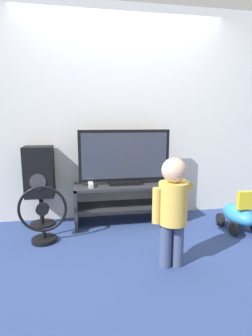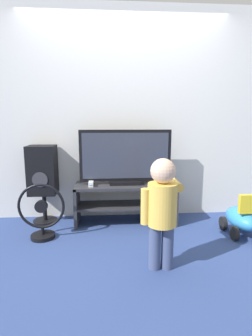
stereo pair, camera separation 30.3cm
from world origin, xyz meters
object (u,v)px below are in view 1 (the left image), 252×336
Objects in this scene: speaker_tower at (39,174)px; floor_fan at (43,217)px; game_console at (91,184)px; remote_primary at (164,184)px; child at (173,204)px; ride_on_toy at (239,214)px; television at (125,158)px.

floor_fan is (0.08, -0.47, -0.36)m from speaker_tower.
game_console is 0.86m from remote_primary.
child is at bearing -57.22° from game_console.
remote_primary is 0.22× the size of floor_fan.
child is at bearing -29.70° from floor_fan.
child is 1.34m from floor_fan.
floor_fan is 2.15m from ride_on_toy.
child is 1.58× the size of floor_fan.
child is (-0.22, -0.92, 0.06)m from remote_primary.
television reaches higher than remote_primary.
child is (0.23, -1.05, -0.24)m from television.
remote_primary is at bearing 76.55° from child.
ride_on_toy is (2.15, -0.07, -0.08)m from floor_fan.
television reaches higher than game_console.
game_console is 1.73m from ride_on_toy.
television reaches higher than ride_on_toy.
game_console is at bearing 175.18° from remote_primary.
ride_on_toy is at bearing -13.75° from speaker_tower.
remote_primary is at bearing -16.29° from television.
ride_on_toy is at bearing 29.92° from child.
ride_on_toy is (2.23, -0.55, -0.44)m from speaker_tower.
game_console is 0.18× the size of child.
floor_fan is (-0.50, -0.34, -0.24)m from game_console.
floor_fan is at bearing 178.11° from ride_on_toy.
game_console is at bearing 122.78° from child.
floor_fan is at bearing -168.82° from remote_primary.
floor_fan is 1.20× the size of ride_on_toy.
game_console is 0.28× the size of floor_fan.
child is 1.66m from speaker_tower.
speaker_tower is 1.91× the size of ride_on_toy.
remote_primary is 1.46m from speaker_tower.
floor_fan is at bearing -80.15° from speaker_tower.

